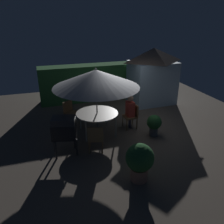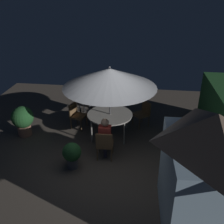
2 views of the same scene
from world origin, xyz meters
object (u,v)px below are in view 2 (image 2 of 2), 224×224
Objects in this scene: bbq_grill at (87,95)px; person_in_red at (105,134)px; chair_far_side at (143,112)px; garden_shed at (207,173)px; chair_near_shed at (105,144)px; potted_plant_by_shed at (72,154)px; patio_table at (110,115)px; chair_toward_hedge at (76,114)px; potted_plant_by_grill at (23,119)px; patio_umbrella at (110,78)px.

person_in_red is at bearing 22.73° from bbq_grill.
chair_far_side is (0.46, 2.09, -0.33)m from bbq_grill.
garden_shed reaches higher than chair_near_shed.
person_in_red is (-0.57, 0.82, 0.34)m from potted_plant_by_shed.
chair_toward_hedge is (-0.36, -1.22, -0.20)m from patio_table.
chair_toward_hedge is (-1.70, -1.26, 0.00)m from chair_near_shed.
bbq_grill reaches higher than chair_near_shed.
garden_shed reaches higher than chair_far_side.
bbq_grill reaches higher than patio_table.
potted_plant_by_grill is 3.00m from person_in_red.
chair_far_side is 2.31m from person_in_red.
potted_plant_by_grill is at bearing -47.96° from bbq_grill.
garden_shed reaches higher than person_in_red.
chair_toward_hedge is at bearing -168.66° from potted_plant_by_shed.
potted_plant_by_grill is at bearing -73.36° from chair_far_side.
potted_plant_by_shed is 1.05m from person_in_red.
chair_near_shed is 0.71× the size of person_in_red.
chair_toward_hedge reaches higher than potted_plant_by_shed.
patio_table is at bearing -53.47° from chair_far_side.
person_in_red is (2.05, -1.04, 0.26)m from chair_far_side.
potted_plant_by_shed is at bearing -23.20° from patio_umbrella.
potted_plant_by_shed is at bearing -23.20° from patio_table.
garden_shed is 2.86× the size of chair_toward_hedge.
garden_shed is at bearing 60.64° from potted_plant_by_grill.
chair_toward_hedge is 0.71× the size of person_in_red.
garden_shed is at bearing 44.27° from chair_toward_hedge.
patio_table is 1.35m from chair_far_side.
person_in_red is at bearing -178.55° from chair_near_shed.
chair_near_shed is at bearing 1.45° from patio_umbrella.
chair_far_side reaches higher than patio_table.
potted_plant_by_shed is at bearing -114.78° from garden_shed.
potted_plant_by_grill is at bearing -125.55° from potted_plant_by_shed.
potted_plant_by_grill is at bearing -119.36° from garden_shed.
patio_umbrella is 2.00m from chair_near_shed.
chair_far_side is at bearing 154.04° from chair_near_shed.
potted_plant_by_grill reaches higher than chair_near_shed.
person_in_red is at bearing 72.80° from potted_plant_by_grill.
chair_near_shed is 0.28m from person_in_red.
patio_umbrella reaches higher than potted_plant_by_grill.
potted_plant_by_grill is (0.37, -2.82, -1.41)m from patio_umbrella.
potted_plant_by_shed is at bearing 54.45° from potted_plant_by_grill.
bbq_grill is at bearing -102.44° from chair_far_side.
patio_umbrella is at bearing -144.73° from garden_shed.
chair_near_shed reaches higher than patio_table.
chair_far_side is (-4.05, -1.23, -0.79)m from garden_shed.
patio_umbrella is (0.00, -0.00, 1.28)m from patio_table.
potted_plant_by_shed is (1.83, -0.78, -0.28)m from patio_table.
chair_near_shed is 0.88× the size of potted_plant_by_grill.
patio_umbrella reaches higher than person_in_red.
patio_umbrella is at bearing 156.80° from potted_plant_by_shed.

